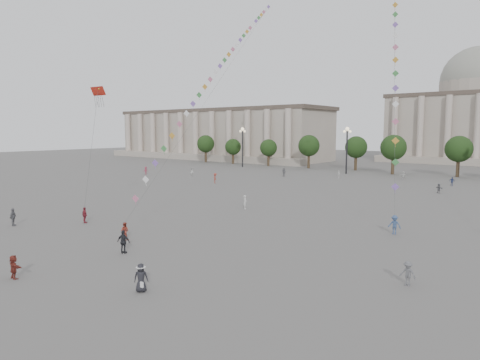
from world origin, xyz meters
The scene contains 26 objects.
ground centered at (0.00, 0.00, 0.00)m, with size 360.00×360.00×0.00m, color #595654.
hall_west centered at (-75.00, 93.89, 8.43)m, with size 84.00×26.22×17.20m.
hall_central centered at (0.00, 129.22, 14.23)m, with size 48.30×34.30×35.50m.
tree_row centered at (0.00, 78.00, 5.39)m, with size 137.12×5.12×8.00m.
lamp_post_far_west centered at (-45.00, 70.00, 7.35)m, with size 2.00×0.90×10.65m.
lamp_post_mid_west centered at (-15.00, 70.00, 7.35)m, with size 2.00×0.90×10.65m.
person_crowd_0 centered at (8.87, 61.91, 0.80)m, with size 0.94×0.39×1.60m, color navy.
person_crowd_1 centered at (-38.83, 44.45, 0.92)m, with size 0.89×0.69×1.83m, color silver.
person_crowd_2 centered at (-49.97, 40.94, 0.86)m, with size 1.11×0.64×1.72m, color #982940.
person_crowd_4 centered at (-1.16, 66.62, 0.80)m, with size 1.49×0.48×1.61m, color silver.
person_crowd_6 centered at (18.15, 6.34, 0.81)m, with size 1.04×0.60×1.61m, color #58595D.
person_crowd_10 centered at (-12.51, 60.99, 0.78)m, with size 0.57×0.37×1.56m, color beige.
person_crowd_12 centered at (9.30, 51.00, 0.76)m, with size 1.40×0.45×1.51m, color slate.
person_crowd_13 centered at (-6.46, 21.19, 0.87)m, with size 0.64×0.42×1.74m, color silver.
person_crowd_16 centered at (-23.30, 56.71, 0.94)m, with size 1.10×0.46×1.88m, color slate.
person_crowd_17 centered at (-26.88, 38.50, 0.97)m, with size 1.25×0.72×1.93m, color #A0392B.
tourist_0 centered at (-14.86, 3.93, 0.87)m, with size 1.01×0.42×1.73m, color maroon.
tourist_2 centered at (-2.97, -8.72, 0.81)m, with size 1.51×0.48×1.62m, color maroon.
tourist_3 centered at (-19.52, -1.45, 0.93)m, with size 1.09×0.45×1.85m, color slate.
tourist_4 centered at (-2.15, -0.48, 0.95)m, with size 1.12×0.47×1.91m, color #222327.
kite_flyer_0 centered at (-5.64, 2.22, 0.81)m, with size 0.79×0.62×1.63m, color #993729.
kite_flyer_1 centered at (12.87, 19.55, 0.92)m, with size 1.19×0.69×1.85m, color #344C77.
hat_person centered at (5.59, -4.92, 0.92)m, with size 1.02×1.01×1.78m.
dragon_kite centered at (-19.27, 9.07, 13.78)m, with size 3.35×2.95×14.64m.
kite_train_west centered at (-16.27, 29.31, 20.22)m, with size 20.61×50.83×65.70m.
kite_train_mid centered at (5.12, 39.70, 26.16)m, with size 15.11×37.57×60.85m.
Camera 1 is at (26.12, -21.06, 9.92)m, focal length 32.00 mm.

